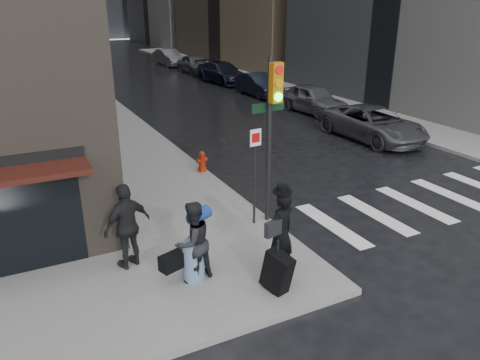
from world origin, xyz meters
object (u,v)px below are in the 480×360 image
object	(u,v)px
man_overcoat	(280,240)
fire_hydrant	(202,162)
man_greycoat	(128,226)
traffic_light	(271,120)
parked_car_1	(313,99)
parked_car_3	(222,73)
parked_car_0	(373,123)
parked_car_4	(195,64)
man_jeans	(192,242)
parked_car_5	(169,58)
parked_car_2	(259,85)

from	to	relation	value
man_overcoat	fire_hydrant	size ratio (longest dim) A/B	2.91
man_greycoat	traffic_light	world-z (taller)	traffic_light
man_greycoat	parked_car_1	distance (m)	17.85
parked_car_1	man_greycoat	bearing A→B (deg)	-144.21
traffic_light	parked_car_3	size ratio (longest dim) A/B	0.83
parked_car_0	fire_hydrant	bearing A→B (deg)	-175.97
parked_car_4	man_overcoat	bearing A→B (deg)	-109.52
man_jeans	traffic_light	world-z (taller)	traffic_light
parked_car_4	parked_car_1	bearing A→B (deg)	-90.32
man_overcoat	parked_car_5	bearing A→B (deg)	-121.09
traffic_light	fire_hydrant	size ratio (longest dim) A/B	6.02
traffic_light	parked_car_0	size ratio (longest dim) A/B	0.84
fire_hydrant	parked_car_1	distance (m)	11.49
parked_car_0	parked_car_3	bearing A→B (deg)	87.15
parked_car_2	parked_car_0	bearing A→B (deg)	-92.53
parked_car_1	traffic_light	bearing A→B (deg)	-135.43
parked_car_3	parked_car_4	world-z (taller)	parked_car_3
man_jeans	parked_car_0	bearing A→B (deg)	-166.69
man_jeans	fire_hydrant	size ratio (longest dim) A/B	2.49
man_overcoat	parked_car_1	bearing A→B (deg)	-143.44
parked_car_0	parked_car_2	world-z (taller)	parked_car_0
man_overcoat	parked_car_0	world-z (taller)	man_overcoat
man_jeans	parked_car_0	distance (m)	13.68
parked_car_2	parked_car_5	distance (m)	17.24
parked_car_0	parked_car_5	distance (m)	28.72
traffic_light	parked_car_5	world-z (taller)	traffic_light
traffic_light	parked_car_2	xyz separation A→B (m)	(9.08, 16.95, -2.32)
parked_car_2	parked_car_1	bearing A→B (deg)	-87.54
parked_car_4	man_jeans	bearing A→B (deg)	-112.88
man_overcoat	parked_car_5	size ratio (longest dim) A/B	0.46
traffic_light	parked_car_5	bearing A→B (deg)	69.90
man_jeans	parked_car_1	xyz separation A→B (m)	(12.31, 13.00, -0.30)
man_jeans	man_greycoat	xyz separation A→B (m)	(-1.09, 1.21, 0.09)
parked_car_4	parked_car_2	bearing A→B (deg)	-91.30
parked_car_3	parked_car_5	size ratio (longest dim) A/B	1.15
man_overcoat	man_greycoat	world-z (taller)	man_overcoat
man_jeans	parked_car_1	distance (m)	17.91
man_greycoat	parked_car_0	bearing A→B (deg)	-175.02
parked_car_0	man_greycoat	bearing A→B (deg)	-155.80
parked_car_2	parked_car_3	size ratio (longest dim) A/B	0.81
man_greycoat	parked_car_1	world-z (taller)	man_greycoat
man_overcoat	parked_car_0	distance (m)	12.67
parked_car_0	parked_car_5	world-z (taller)	parked_car_5
man_overcoat	parked_car_2	world-z (taller)	man_overcoat
man_overcoat	parked_car_2	size ratio (longest dim) A/B	0.50
fire_hydrant	parked_car_3	size ratio (longest dim) A/B	0.14
parked_car_2	parked_car_3	world-z (taller)	parked_car_3
parked_car_4	parked_car_3	bearing A→B (deg)	-91.35
parked_car_4	man_greycoat	bearing A→B (deg)	-115.50
man_overcoat	parked_car_3	world-z (taller)	man_overcoat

